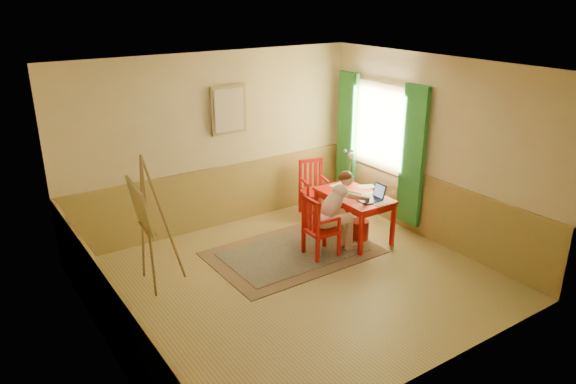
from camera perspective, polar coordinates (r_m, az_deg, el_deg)
room at (r=6.72m, az=0.85°, el=1.00°), size 5.04×4.54×2.84m
wainscot at (r=7.68m, az=-2.58°, el=-3.67°), size 5.00×4.50×1.00m
window at (r=9.02m, az=9.56°, el=5.50°), size 0.12×2.01×2.20m
wall_portrait at (r=8.53m, az=-6.28°, el=8.63°), size 0.60×0.05×0.76m
rug at (r=8.03m, az=0.56°, el=-6.39°), size 2.42×1.63×0.02m
table at (r=8.34m, az=6.99°, el=-0.81°), size 0.74×1.21×0.72m
chair_left at (r=7.76m, az=3.27°, el=-3.73°), size 0.44×0.42×0.92m
chair_back at (r=9.21m, az=2.69°, el=0.42°), size 0.52×0.54×0.95m
figure at (r=7.84m, az=5.15°, el=-1.79°), size 0.91×0.40×1.23m
laptop at (r=8.10m, az=8.98°, el=-0.54°), size 0.38×0.23×0.23m
papers at (r=8.41m, az=8.09°, el=0.01°), size 0.62×1.11×0.00m
vase at (r=8.69m, az=6.50°, el=2.52°), size 0.25×0.27×0.56m
wastebasket at (r=8.47m, az=7.55°, el=-4.00°), size 0.29×0.29×0.31m
easel at (r=6.98m, az=-15.04°, el=-1.95°), size 0.63×0.80×1.80m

